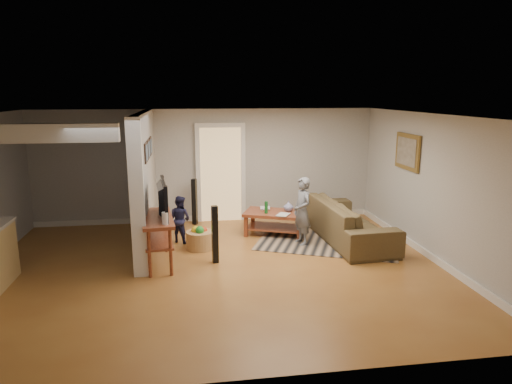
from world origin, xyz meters
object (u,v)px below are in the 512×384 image
speaker_left (215,234)px  speaker_right (195,202)px  coffee_table (276,217)px  tv_console (158,221)px  toddler (181,242)px  child (301,244)px  toy_basket (200,239)px  sofa (347,239)px

speaker_left → speaker_right: speaker_right is taller
coffee_table → speaker_left: size_ratio=1.39×
tv_console → toddler: (0.33, 1.13, -0.75)m
child → toddler: size_ratio=1.42×
toy_basket → toddler: bearing=128.2°
sofa → coffee_table: size_ratio=1.87×
child → toddler: (-2.30, 0.47, 0.00)m
toy_basket → child: size_ratio=0.39×
sofa → child: (-0.97, -0.13, 0.00)m
speaker_right → toddler: 1.31m
tv_console → child: tv_console is taller
coffee_table → toddler: (-1.92, -0.19, -0.37)m
tv_console → speaker_right: bearing=68.4°
sofa → toddler: size_ratio=2.85×
child → sofa: bearing=83.3°
coffee_table → child: size_ratio=1.07×
speaker_right → toy_basket: 1.67m
speaker_right → child: speaker_right is taller
sofa → tv_console: (-3.60, -0.79, 0.75)m
toddler → child: bearing=-154.2°
speaker_left → toddler: 1.44m
speaker_right → child: size_ratio=0.78×
tv_console → speaker_right: 2.40m
toy_basket → toddler: toddler is taller
tv_console → toddler: size_ratio=1.49×
coffee_table → speaker_left: (-1.32, -1.40, 0.13)m
tv_console → child: 2.82m
sofa → toy_basket: bearing=89.2°
speaker_left → child: 1.92m
sofa → coffee_table: coffee_table is taller
toy_basket → toddler: size_ratio=0.56×
coffee_table → toy_basket: (-1.56, -0.65, -0.18)m
sofa → tv_console: tv_console is taller
coffee_table → tv_console: size_ratio=1.03×
speaker_right → toddler: bearing=-81.3°
tv_console → speaker_left: 0.97m
sofa → speaker_right: speaker_right is taller
speaker_right → coffee_table: bearing=-8.2°
coffee_table → toy_basket: 1.70m
speaker_right → child: 2.64m
toy_basket → speaker_left: bearing=-72.3°
tv_console → speaker_left: size_ratio=1.36×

